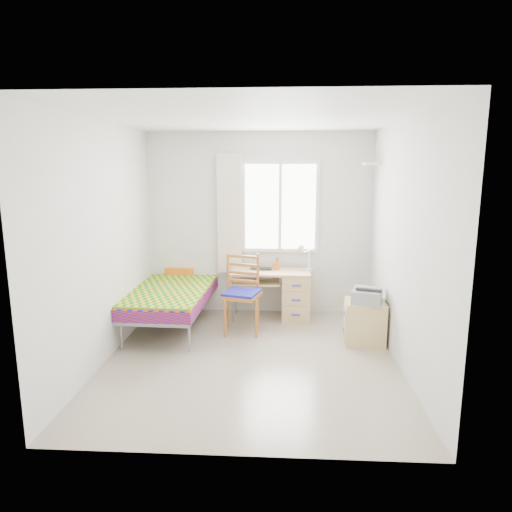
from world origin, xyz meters
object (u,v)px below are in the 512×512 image
(bed, at_px, (175,291))
(cabinet, at_px, (364,322))
(desk, at_px, (290,293))
(printer, at_px, (367,295))
(chair, at_px, (243,289))

(bed, bearing_deg, cabinet, -11.78)
(bed, xyz_separation_m, cabinet, (2.47, -0.62, -0.18))
(desk, height_order, printer, same)
(bed, height_order, printer, bed)
(cabinet, height_order, printer, printer)
(chair, bearing_deg, desk, 54.88)
(cabinet, bearing_deg, printer, -59.72)
(chair, relative_size, printer, 2.18)
(printer, bearing_deg, bed, -177.81)
(bed, height_order, desk, bed)
(chair, bearing_deg, printer, 2.31)
(chair, bearing_deg, bed, 178.43)
(desk, xyz_separation_m, printer, (0.89, -0.87, 0.23))
(bed, height_order, cabinet, bed)
(chair, relative_size, cabinet, 1.96)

